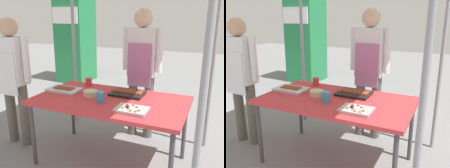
% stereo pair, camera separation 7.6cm
% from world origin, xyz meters
% --- Properties ---
extents(ground_plane, '(18.00, 18.00, 0.00)m').
position_xyz_m(ground_plane, '(0.00, 0.00, 0.00)').
color(ground_plane, slate).
extents(stall_table, '(1.60, 0.90, 0.75)m').
position_xyz_m(stall_table, '(0.00, 0.00, 0.70)').
color(stall_table, '#C63338').
rests_on(stall_table, ground).
extents(tray_grilled_sausages, '(0.38, 0.28, 0.05)m').
position_xyz_m(tray_grilled_sausages, '(0.12, 0.20, 0.77)').
color(tray_grilled_sausages, black).
rests_on(tray_grilled_sausages, stall_table).
extents(tray_meat_skewers, '(0.30, 0.21, 0.04)m').
position_xyz_m(tray_meat_skewers, '(0.33, -0.24, 0.77)').
color(tray_meat_skewers, '#ADADB2').
rests_on(tray_meat_skewers, stall_table).
extents(tray_pork_links, '(0.38, 0.24, 0.05)m').
position_xyz_m(tray_pork_links, '(-0.60, 0.03, 0.77)').
color(tray_pork_links, silver).
rests_on(tray_pork_links, stall_table).
extents(condiment_bowl, '(0.16, 0.16, 0.06)m').
position_xyz_m(condiment_bowl, '(-0.24, -0.00, 0.78)').
color(condiment_bowl, '#BFB28C').
rests_on(condiment_bowl, stall_table).
extents(drink_cup_near_edge, '(0.08, 0.08, 0.10)m').
position_xyz_m(drink_cup_near_edge, '(-0.45, 0.34, 0.80)').
color(drink_cup_near_edge, red).
rests_on(drink_cup_near_edge, stall_table).
extents(drink_cup_by_wok, '(0.08, 0.08, 0.11)m').
position_xyz_m(drink_cup_by_wok, '(-0.05, -0.13, 0.80)').
color(drink_cup_by_wok, '#338CBF').
rests_on(drink_cup_by_wok, stall_table).
extents(vendor_woman, '(0.52, 0.24, 1.69)m').
position_xyz_m(vendor_woman, '(0.11, 0.74, 1.01)').
color(vendor_woman, '#595147').
rests_on(vendor_woman, ground).
extents(customer_nearby, '(0.52, 0.23, 1.58)m').
position_xyz_m(customer_nearby, '(-1.24, -0.10, 0.93)').
color(customer_nearby, '#595147').
rests_on(customer_nearby, ground).
extents(neighbor_stall_left, '(0.73, 0.82, 1.99)m').
position_xyz_m(neighbor_stall_left, '(-2.26, 2.90, 1.00)').
color(neighbor_stall_left, '#237F47').
rests_on(neighbor_stall_left, ground).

